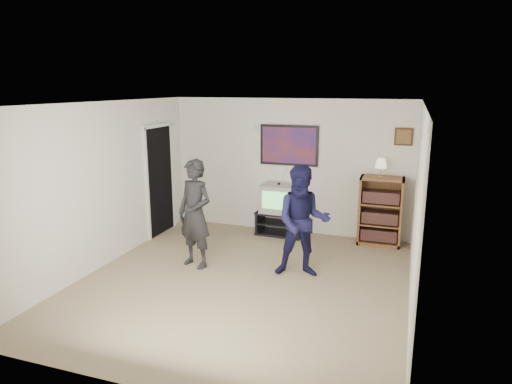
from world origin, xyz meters
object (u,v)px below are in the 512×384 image
Objects in this scene: media_stand at (280,223)px; person_short at (303,222)px; person_tall at (195,214)px; crt_television at (279,198)px; bookshelf at (380,211)px.

media_stand is 1.99m from person_short.
person_tall is 1.64m from person_short.
person_tall is at bearing -109.93° from crt_television.
crt_television is at bearing -177.65° from media_stand.
crt_television is at bearing 84.27° from person_tall.
media_stand is 1.45× the size of crt_television.
media_stand is 0.53× the size of person_tall.
bookshelf reaches higher than crt_television.
media_stand is at bearing 2.48° from crt_television.
person_tall is (-0.78, -1.89, 0.14)m from crt_television.
person_tall is (-0.82, -1.89, 0.61)m from media_stand.
crt_television is 0.37× the size of person_short.
crt_television is 1.83m from bookshelf.
crt_television is (-0.04, 0.00, 0.48)m from media_stand.
media_stand is at bearing 83.31° from person_tall.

